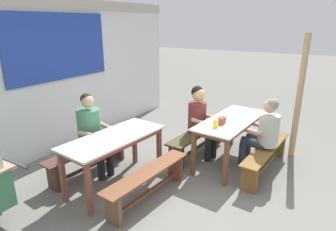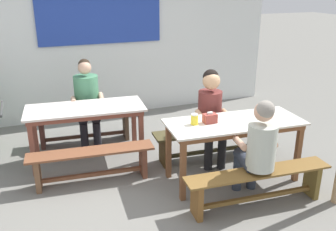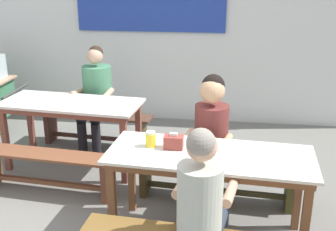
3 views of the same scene
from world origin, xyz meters
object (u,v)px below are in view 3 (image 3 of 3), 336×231
object	(u,v)px
dining_table_far	(71,109)
person_right_near_table	(210,133)
dining_table_near	(210,163)
condiment_jar	(151,139)
bench_near_back	(215,172)
tissue_box	(174,142)
bench_far_back	(95,124)
bench_far_front	(48,166)
person_center_facing	(96,93)
person_near_front	(202,198)

from	to	relation	value
dining_table_far	person_right_near_table	size ratio (longest dim) A/B	1.26
dining_table_near	person_right_near_table	size ratio (longest dim) A/B	1.33
condiment_jar	bench_near_back	bearing A→B (deg)	45.23
tissue_box	condiment_jar	size ratio (longest dim) A/B	1.21
dining_table_near	person_right_near_table	xyz separation A→B (m)	(-0.02, 0.56, 0.04)
bench_far_back	bench_far_front	xyz separation A→B (m)	(-0.11, -1.22, 0.00)
bench_far_front	tissue_box	xyz separation A→B (m)	(1.32, -0.47, 0.54)
bench_far_back	bench_near_back	size ratio (longest dim) A/B	0.91
bench_far_back	condiment_jar	xyz separation A→B (m)	(1.02, -1.68, 0.55)
dining_table_far	bench_far_front	bearing A→B (deg)	-95.11
person_center_facing	person_near_front	xyz separation A→B (m)	(1.42, -2.23, -0.04)
person_right_near_table	tissue_box	size ratio (longest dim) A/B	8.14
dining_table_far	condiment_jar	size ratio (longest dim) A/B	12.41
person_right_near_table	tissue_box	bearing A→B (deg)	-119.02
bench_far_back	person_right_near_table	bearing A→B (deg)	-38.96
bench_far_back	tissue_box	size ratio (longest dim) A/B	9.73
person_near_front	condiment_jar	bearing A→B (deg)	126.85
dining_table_near	tissue_box	distance (m)	0.33
condiment_jar	person_near_front	bearing A→B (deg)	-53.15
dining_table_far	bench_far_back	bearing A→B (deg)	84.89
person_center_facing	bench_near_back	bearing A→B (deg)	-36.03
bench_near_back	condiment_jar	world-z (taller)	condiment_jar
condiment_jar	person_center_facing	bearing A→B (deg)	120.78
dining_table_near	person_right_near_table	bearing A→B (deg)	92.26
dining_table_near	bench_near_back	xyz separation A→B (m)	(0.04, 0.61, -0.39)
dining_table_near	condiment_jar	world-z (taller)	condiment_jar
bench_far_front	bench_near_back	xyz separation A→B (m)	(1.66, 0.07, 0.01)
bench_far_back	tissue_box	world-z (taller)	tissue_box
dining_table_near	bench_far_front	bearing A→B (deg)	161.63
person_right_near_table	condiment_jar	world-z (taller)	person_right_near_table
dining_table_far	person_near_front	world-z (taller)	person_near_front
dining_table_far	bench_near_back	bearing A→B (deg)	-18.46
person_near_front	condiment_jar	distance (m)	0.78
dining_table_near	bench_far_back	xyz separation A→B (m)	(-1.51, 1.76, -0.41)
bench_far_back	condiment_jar	bearing A→B (deg)	-58.68
bench_near_back	bench_far_back	bearing A→B (deg)	143.53
dining_table_far	tissue_box	size ratio (longest dim) A/B	10.27
bench_far_back	person_center_facing	xyz separation A→B (m)	(0.06, -0.06, 0.44)
person_right_near_table	tissue_box	world-z (taller)	person_right_near_table
dining_table_near	person_near_front	size ratio (longest dim) A/B	1.38
bench_near_back	person_right_near_table	distance (m)	0.44
dining_table_far	dining_table_near	distance (m)	1.94
dining_table_near	bench_far_back	distance (m)	2.35
dining_table_far	dining_table_near	size ratio (longest dim) A/B	0.95
dining_table_far	bench_near_back	size ratio (longest dim) A/B	0.96
person_right_near_table	person_near_front	bearing A→B (deg)	-90.24
person_center_facing	condiment_jar	world-z (taller)	person_center_facing
bench_far_back	bench_far_front	distance (m)	1.23
bench_far_back	dining_table_near	bearing A→B (deg)	-49.37
person_right_near_table	bench_far_back	bearing A→B (deg)	141.04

